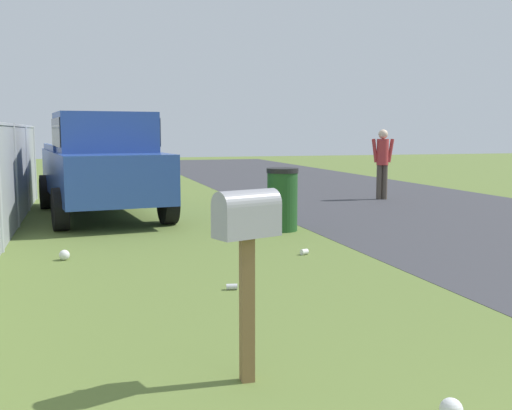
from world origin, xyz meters
name	(u,v)px	position (x,y,z in m)	size (l,w,h in m)	color
mailbox	(247,231)	(3.63, 1.12, 1.06)	(0.34, 0.49, 1.34)	brown
pickup_truck	(102,163)	(12.26, 1.78, 1.10)	(5.17, 2.66, 2.09)	#284793
trash_bin	(282,199)	(9.59, -1.16, 0.55)	(0.55, 0.55, 1.10)	#1E4C1E
pedestrian	(382,159)	(13.49, -5.18, 1.04)	(0.30, 0.56, 1.78)	#4C4238
litter_cup_by_mailbox	(304,252)	(7.55, -0.80, 0.04)	(0.08, 0.08, 0.10)	white
litter_bag_midfield_b	(451,410)	(2.73, 0.10, 0.07)	(0.14, 0.14, 0.14)	silver
litter_bag_near_hydrant	(64,255)	(8.12, 2.44, 0.07)	(0.14, 0.14, 0.14)	silver
litter_can_far_scatter	(232,287)	(6.01, 0.64, 0.03)	(0.07, 0.07, 0.12)	silver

